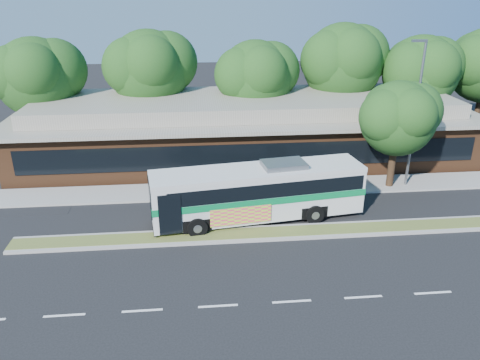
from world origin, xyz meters
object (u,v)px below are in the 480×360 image
Objects in this scene: lamp_post at (415,111)px; sidewalk_tree at (403,116)px; sedan at (110,165)px; transit_bus at (259,189)px.

sidewalk_tree is at bearing 174.84° from lamp_post.
sedan is at bearing 168.70° from lamp_post.
transit_bus is at bearing -158.34° from sidewalk_tree.
lamp_post is 0.78× the size of transit_bus.
transit_bus reaches higher than sedan.
transit_bus is 10.30m from sidewalk_tree.
sidewalk_tree is (9.21, 3.66, 2.81)m from transit_bus.
sedan is (-9.07, 7.39, -1.05)m from transit_bus.
sedan is at bearing 132.87° from transit_bus.
sidewalk_tree reaches higher than sedan.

